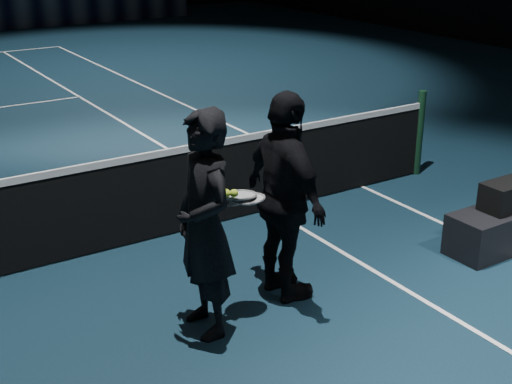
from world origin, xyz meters
TOP-DOWN VIEW (x-y plane):
  - net_post_right at (6.40, 0.00)m, footprint 0.10×0.10m
  - player_bench at (5.64, -2.07)m, footprint 1.42×0.49m
  - player_a at (2.30, -1.81)m, footprint 0.47×0.69m
  - player_b at (3.14, -1.69)m, footprint 0.49×1.10m
  - racket_lower at (2.74, -1.75)m, footprint 0.70×0.31m
  - racket_upper at (2.69, -1.72)m, footprint 0.71×0.36m
  - tennis_balls at (2.55, -1.77)m, footprint 0.12×0.10m

SIDE VIEW (x-z plane):
  - player_bench at x=5.64m, z-range 0.00..0.42m
  - net_post_right at x=6.40m, z-range 0.00..1.10m
  - player_a at x=2.30m, z-range 0.00..1.85m
  - player_b at x=3.14m, z-range 0.00..1.85m
  - racket_lower at x=2.74m, z-range 1.01..1.04m
  - racket_upper at x=2.69m, z-range 1.01..1.11m
  - tennis_balls at x=2.55m, z-range 1.08..1.20m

